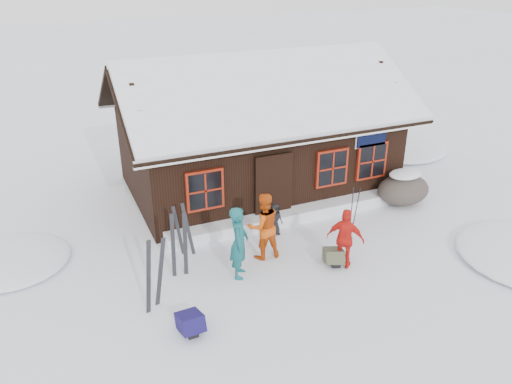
# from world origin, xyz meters

# --- Properties ---
(ground) EXTENTS (120.00, 120.00, 0.00)m
(ground) POSITION_xyz_m (0.00, 0.00, 0.00)
(ground) COLOR white
(ground) RESTS_ON ground
(mountain_hut) EXTENTS (8.90, 6.09, 4.42)m
(mountain_hut) POSITION_xyz_m (1.50, 4.98, 1.58)
(mountain_hut) COLOR black
(mountain_hut) RESTS_ON ground
(snow_drift) EXTENTS (7.60, 0.60, 0.35)m
(snow_drift) POSITION_xyz_m (1.50, 2.25, 0.17)
(snow_drift) COLOR white
(snow_drift) RESTS_ON ground
(snow_mounds) EXTENTS (20.60, 13.20, 0.48)m
(snow_mounds) POSITION_xyz_m (1.65, 1.86, 0.00)
(snow_mounds) COLOR white
(snow_mounds) RESTS_ON ground
(skier_teal) EXTENTS (0.68, 0.78, 1.80)m
(skier_teal) POSITION_xyz_m (-1.01, 0.28, 0.90)
(skier_teal) COLOR #125559
(skier_teal) RESTS_ON ground
(skier_orange_left) EXTENTS (0.88, 0.70, 1.76)m
(skier_orange_left) POSITION_xyz_m (-0.14, 0.80, 0.88)
(skier_orange_left) COLOR #CC4B0E
(skier_orange_left) RESTS_ON ground
(skier_orange_right) EXTENTS (0.92, 0.91, 1.56)m
(skier_orange_right) POSITION_xyz_m (1.48, -0.40, 0.78)
(skier_orange_right) COLOR red
(skier_orange_right) RESTS_ON ground
(skier_crouched) EXTENTS (0.49, 0.37, 0.92)m
(skier_crouched) POSITION_xyz_m (0.62, 1.72, 0.46)
(skier_crouched) COLOR black
(skier_crouched) RESTS_ON ground
(boulder) EXTENTS (1.68, 1.26, 0.98)m
(boulder) POSITION_xyz_m (5.07, 1.88, 0.50)
(boulder) COLOR #514740
(boulder) RESTS_ON ground
(ski_pair_left) EXTENTS (0.59, 0.24, 1.70)m
(ski_pair_left) POSITION_xyz_m (-3.09, -0.11, 0.80)
(ski_pair_left) COLOR black
(ski_pair_left) RESTS_ON ground
(ski_pair_mid) EXTENTS (0.54, 0.14, 1.50)m
(ski_pair_mid) POSITION_xyz_m (-1.95, 1.69, 0.70)
(ski_pair_mid) COLOR black
(ski_pair_mid) RESTS_ON ground
(ski_pair_right) EXTENTS (0.42, 0.12, 1.70)m
(ski_pair_right) POSITION_xyz_m (-2.28, 0.85, 0.80)
(ski_pair_right) COLOR black
(ski_pair_right) RESTS_ON ground
(ski_poles) EXTENTS (0.25, 0.12, 1.38)m
(ski_poles) POSITION_xyz_m (2.66, 0.99, 0.65)
(ski_poles) COLOR black
(ski_poles) RESTS_ON ground
(backpack_blue) EXTENTS (0.50, 0.64, 0.34)m
(backpack_blue) POSITION_xyz_m (-2.67, -1.21, 0.17)
(backpack_blue) COLOR #161048
(backpack_blue) RESTS_ON ground
(backpack_olive) EXTENTS (0.64, 0.73, 0.33)m
(backpack_olive) POSITION_xyz_m (1.30, -0.21, 0.16)
(backpack_olive) COLOR #474934
(backpack_olive) RESTS_ON ground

